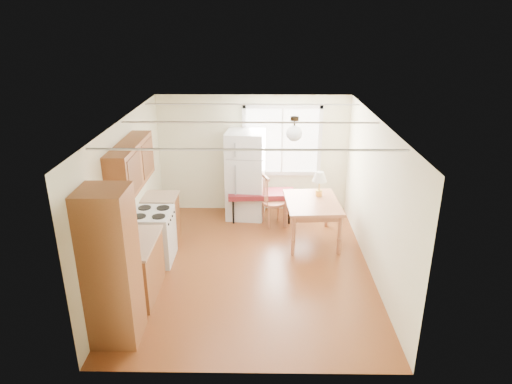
{
  "coord_description": "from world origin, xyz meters",
  "views": [
    {
      "loc": [
        0.18,
        -6.8,
        3.99
      ],
      "look_at": [
        0.08,
        0.53,
        1.15
      ],
      "focal_mm": 32.0,
      "sensor_mm": 36.0,
      "label": 1
    }
  ],
  "objects_px": {
    "dining_table": "(312,206)",
    "chair": "(269,197)",
    "bench": "(261,195)",
    "refrigerator": "(246,175)"
  },
  "relations": [
    {
      "from": "bench",
      "to": "dining_table",
      "type": "distance_m",
      "value": 1.32
    },
    {
      "from": "dining_table",
      "to": "chair",
      "type": "xyz_separation_m",
      "value": [
        -0.79,
        0.65,
        -0.08
      ]
    },
    {
      "from": "bench",
      "to": "chair",
      "type": "distance_m",
      "value": 0.31
    },
    {
      "from": "refrigerator",
      "to": "bench",
      "type": "relative_size",
      "value": 1.32
    },
    {
      "from": "dining_table",
      "to": "chair",
      "type": "relative_size",
      "value": 1.24
    },
    {
      "from": "bench",
      "to": "chair",
      "type": "relative_size",
      "value": 1.29
    },
    {
      "from": "bench",
      "to": "dining_table",
      "type": "xyz_separation_m",
      "value": [
        0.94,
        -0.91,
        0.14
      ]
    },
    {
      "from": "chair",
      "to": "refrigerator",
      "type": "bearing_deg",
      "value": 115.85
    },
    {
      "from": "dining_table",
      "to": "chair",
      "type": "distance_m",
      "value": 1.02
    },
    {
      "from": "refrigerator",
      "to": "chair",
      "type": "relative_size",
      "value": 1.7
    }
  ]
}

